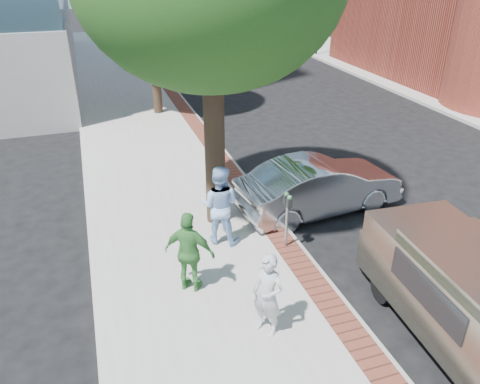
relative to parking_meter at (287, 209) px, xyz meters
name	(u,v)px	position (x,y,z in m)	size (l,w,h in m)	color
ground	(261,258)	(-0.67, -0.09, -1.21)	(120.00, 120.00, 0.00)	black
sidewalk	(150,147)	(-2.17, 7.91, -1.13)	(5.00, 60.00, 0.15)	#9E9991
brick_strip	(206,139)	(0.03, 7.91, -1.05)	(0.60, 60.00, 0.01)	brown
curb	(215,139)	(0.38, 7.91, -1.13)	(0.10, 60.00, 0.15)	gray
signal_near	(152,31)	(0.23, 21.91, 1.05)	(0.70, 0.15, 3.80)	black
signal_far	(318,23)	(11.83, 21.91, 1.05)	(0.70, 0.15, 3.80)	black
parking_meter	(287,209)	(0.00, 0.00, 0.00)	(0.12, 0.32, 1.47)	gray
person_gray	(268,295)	(-1.50, -2.58, -0.19)	(0.63, 0.41, 1.73)	#B4B5BA
person_officer	(220,205)	(-1.47, 0.77, -0.03)	(1.00, 0.78, 2.05)	#9DC2F2
person_green	(190,252)	(-2.59, -0.86, -0.12)	(1.09, 0.46, 1.87)	#428A3E
sedan_silver	(319,186)	(1.72, 1.63, -0.42)	(1.66, 4.76, 1.57)	#B7B9BF
bg_car	(165,55)	(0.93, 21.58, -0.42)	(1.85, 4.59, 1.56)	black
van	(471,298)	(2.00, -3.85, -0.16)	(2.29, 5.29, 1.91)	gray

